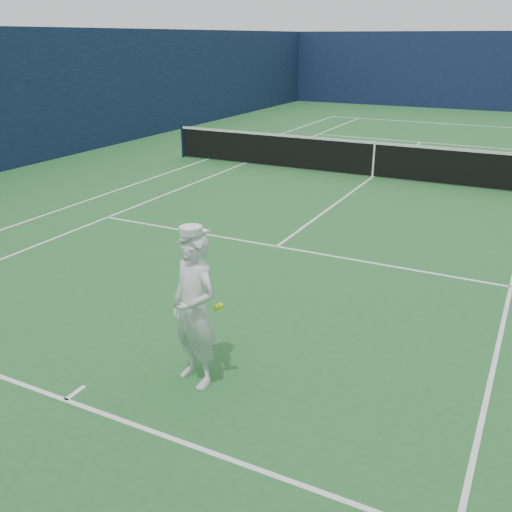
# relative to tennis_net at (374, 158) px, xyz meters

# --- Properties ---
(ground) EXTENTS (80.00, 80.00, 0.00)m
(ground) POSITION_rel_tennis_net_xyz_m (0.00, 0.00, -0.55)
(ground) COLOR #25632C
(ground) RESTS_ON ground
(court_markings) EXTENTS (11.03, 23.83, 0.01)m
(court_markings) POSITION_rel_tennis_net_xyz_m (0.00, 0.00, -0.55)
(court_markings) COLOR white
(court_markings) RESTS_ON ground
(windscreen_fence) EXTENTS (20.12, 36.12, 4.00)m
(windscreen_fence) POSITION_rel_tennis_net_xyz_m (0.00, 0.00, 1.45)
(windscreen_fence) COLOR #10193A
(windscreen_fence) RESTS_ON ground
(tennis_net) EXTENTS (12.88, 0.09, 1.07)m
(tennis_net) POSITION_rel_tennis_net_xyz_m (0.00, 0.00, 0.00)
(tennis_net) COLOR #141E4C
(tennis_net) RESTS_ON ground
(tennis_player) EXTENTS (0.77, 0.69, 1.88)m
(tennis_player) POSITION_rel_tennis_net_xyz_m (1.08, -10.90, 0.36)
(tennis_player) COLOR white
(tennis_player) RESTS_ON ground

